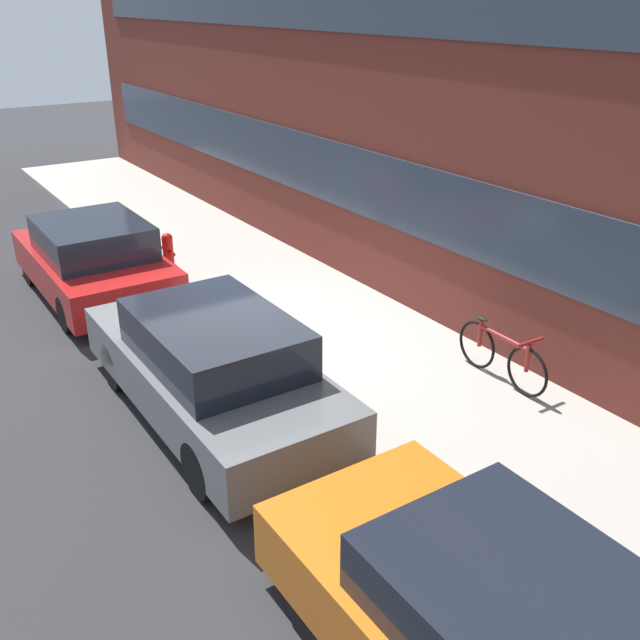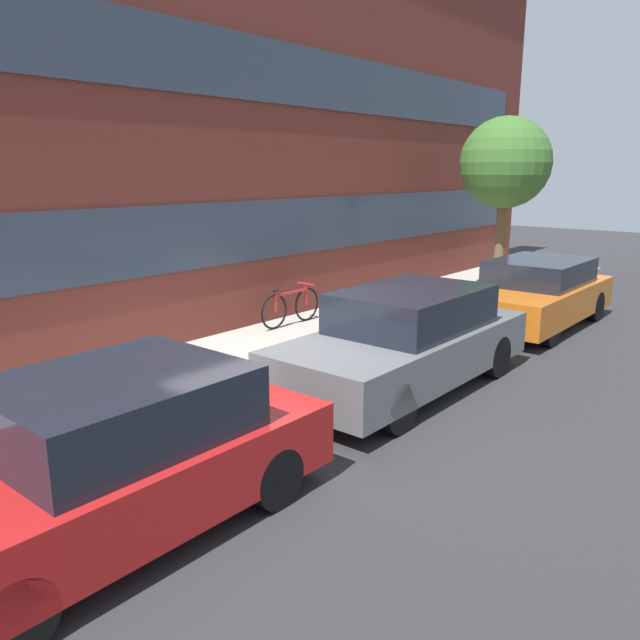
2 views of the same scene
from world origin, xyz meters
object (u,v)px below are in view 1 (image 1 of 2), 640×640
(parked_car_red, at_px, (94,260))
(parked_car_grey, at_px, (212,367))
(fire_hydrant, at_px, (168,251))
(bicycle, at_px, (502,355))

(parked_car_red, bearing_deg, parked_car_grey, -180.00)
(parked_car_red, bearing_deg, fire_hydrant, -76.14)
(parked_car_grey, xyz_separation_m, fire_hydrant, (-4.98, 1.45, -0.25))
(parked_car_red, relative_size, parked_car_grey, 0.89)
(parked_car_red, height_order, fire_hydrant, parked_car_red)
(parked_car_red, height_order, parked_car_grey, parked_car_grey)
(parked_car_grey, bearing_deg, parked_car_red, 0.00)
(parked_car_red, bearing_deg, bicycle, -150.18)
(parked_car_grey, relative_size, bicycle, 2.75)
(parked_car_red, xyz_separation_m, fire_hydrant, (-0.36, 1.45, -0.22))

